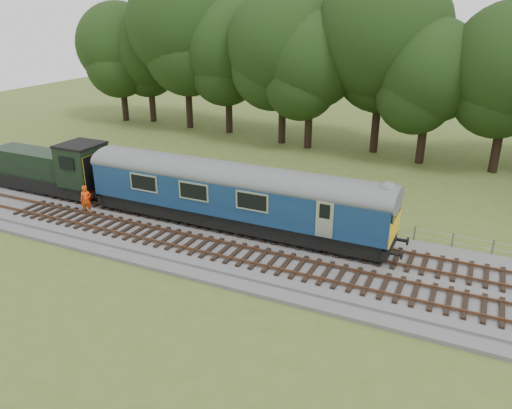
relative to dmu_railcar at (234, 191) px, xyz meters
The scene contains 9 objects.
ground 4.72m from the dmu_railcar, 20.86° to the right, with size 120.00×120.00×0.00m, color #4A5B21.
ballast 4.62m from the dmu_railcar, 20.86° to the right, with size 70.00×7.00×0.35m, color #4C4C4F.
track_north 4.28m from the dmu_railcar, ahead, with size 67.20×2.40×0.21m.
track_south 5.22m from the dmu_railcar, 39.23° to the right, with size 67.20×2.40×0.21m.
fence 5.47m from the dmu_railcar, 40.16° to the left, with size 64.00×0.12×1.00m, color #6B6054, non-canonical shape.
tree_line 21.09m from the dmu_railcar, 79.89° to the left, with size 70.00×8.00×18.00m, color black, non-canonical shape.
dmu_railcar is the anchor object (origin of this frame).
shunter_loco 13.94m from the dmu_railcar, behind, with size 8.92×2.60×3.38m.
worker 9.56m from the dmu_railcar, 167.42° to the right, with size 0.65×0.43×1.80m, color #E3410B.
Camera 1 is at (8.71, -22.02, 12.38)m, focal length 35.00 mm.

